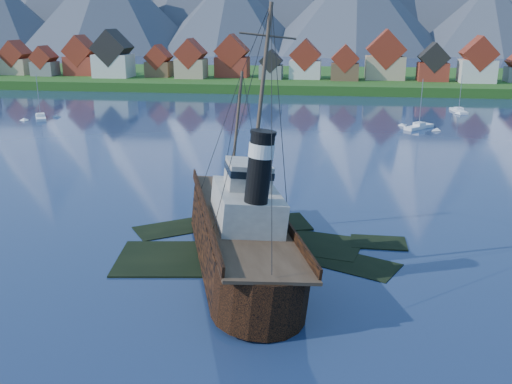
# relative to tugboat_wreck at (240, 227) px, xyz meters

# --- Properties ---
(ground) EXTENTS (1400.00, 1400.00, 0.00)m
(ground) POSITION_rel_tugboat_wreck_xyz_m (-0.55, 1.04, -3.33)
(ground) COLOR #1A2A4B
(ground) RESTS_ON ground
(shoal) EXTENTS (31.71, 21.24, 1.14)m
(shoal) POSITION_rel_tugboat_wreck_xyz_m (1.23, 3.20, -3.68)
(shoal) COLOR black
(shoal) RESTS_ON ground
(shore_bank) EXTENTS (600.00, 80.00, 3.20)m
(shore_bank) POSITION_rel_tugboat_wreck_xyz_m (-0.55, 171.04, -3.33)
(shore_bank) COLOR #1E4313
(shore_bank) RESTS_ON ground
(seawall) EXTENTS (600.00, 2.50, 2.00)m
(seawall) POSITION_rel_tugboat_wreck_xyz_m (-0.55, 133.04, -3.33)
(seawall) COLOR #3F3D38
(seawall) RESTS_ON ground
(town) EXTENTS (250.96, 16.69, 17.30)m
(town) POSITION_rel_tugboat_wreck_xyz_m (-33.67, 153.23, 5.65)
(town) COLOR maroon
(town) RESTS_ON ground
(tugboat_wreck) EXTENTS (7.81, 33.64, 26.66)m
(tugboat_wreck) POSITION_rel_tugboat_wreck_xyz_m (0.00, 0.00, 0.00)
(tugboat_wreck) COLOR black
(tugboat_wreck) RESTS_ON ground
(sailboat_c) EXTENTS (6.31, 8.73, 11.36)m
(sailboat_c) POSITION_rel_tugboat_wreck_xyz_m (-63.00, 76.97, -3.08)
(sailboat_c) COLOR silver
(sailboat_c) RESTS_ON ground
(sailboat_d) EXTENTS (7.27, 7.64, 11.52)m
(sailboat_d) POSITION_rel_tugboat_wreck_xyz_m (27.77, 77.00, -3.07)
(sailboat_d) COLOR silver
(sailboat_d) RESTS_ON ground
(sailboat_e) EXTENTS (3.34, 8.89, 10.07)m
(sailboat_e) POSITION_rel_tugboat_wreck_xyz_m (41.23, 102.63, -3.11)
(sailboat_e) COLOR silver
(sailboat_e) RESTS_ON ground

